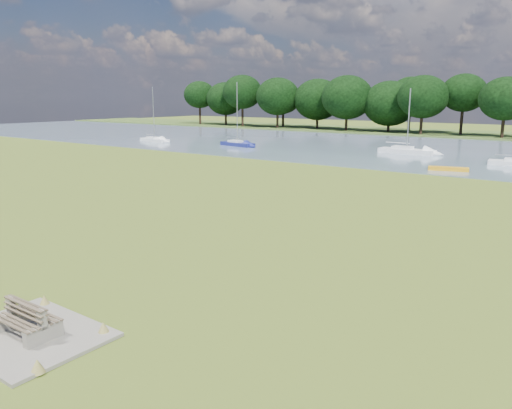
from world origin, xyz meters
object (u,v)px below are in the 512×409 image
Objects in this scene: sailboat_1 at (237,143)px; sailboat_4 at (154,139)px; kayak at (448,169)px; bench_pair at (27,320)px; sailboat_0 at (406,149)px.

sailboat_4 is (-14.11, -1.85, -0.05)m from sailboat_1.
kayak is 43.81m from sailboat_4.
bench_pair is 51.05m from sailboat_0.
bench_pair is 61.71m from sailboat_4.
sailboat_4 reaches higher than bench_pair.
sailboat_1 reaches higher than kayak.
sailboat_1 is at bearing 15.87° from sailboat_4.
sailboat_4 is (-35.58, -6.39, -0.07)m from sailboat_0.
bench_pair is at bearing -47.23° from sailboat_1.
bench_pair is at bearing -37.19° from sailboat_4.
sailboat_1 reaches higher than sailboat_4.
sailboat_0 is at bearing 22.38° from sailboat_1.
kayak is (0.36, 39.21, -0.28)m from bench_pair.
sailboat_4 is (-43.53, 4.88, 0.24)m from kayak.
kayak is 13.80m from sailboat_0.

